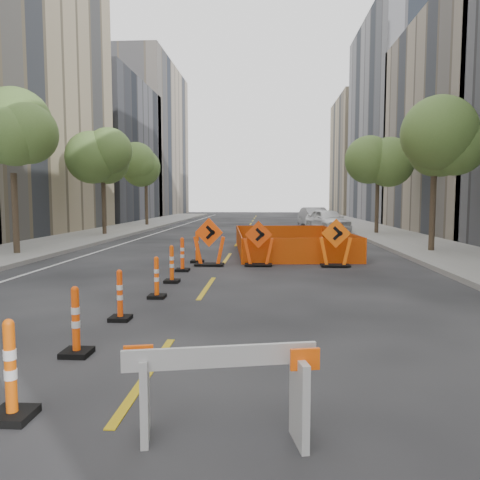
# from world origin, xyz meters

# --- Properties ---
(ground_plane) EXTENTS (140.00, 140.00, 0.00)m
(ground_plane) POSITION_xyz_m (0.00, 0.00, 0.00)
(ground_plane) COLOR black
(sidewalk_left) EXTENTS (4.00, 90.00, 0.15)m
(sidewalk_left) POSITION_xyz_m (-9.00, 12.00, 0.07)
(sidewalk_left) COLOR gray
(sidewalk_left) RESTS_ON ground
(sidewalk_right) EXTENTS (4.00, 90.00, 0.15)m
(sidewalk_right) POSITION_xyz_m (9.00, 12.00, 0.07)
(sidewalk_right) COLOR gray
(sidewalk_right) RESTS_ON ground
(bld_left_d) EXTENTS (12.00, 16.00, 14.00)m
(bld_left_d) POSITION_xyz_m (-17.00, 39.20, 7.00)
(bld_left_d) COLOR #4C4C51
(bld_left_d) RESTS_ON ground
(bld_left_e) EXTENTS (12.00, 20.00, 20.00)m
(bld_left_e) POSITION_xyz_m (-17.00, 55.60, 10.00)
(bld_left_e) COLOR gray
(bld_left_e) RESTS_ON ground
(bld_right_d) EXTENTS (12.00, 18.00, 20.00)m
(bld_right_d) POSITION_xyz_m (17.00, 40.20, 10.00)
(bld_right_d) COLOR gray
(bld_right_d) RESTS_ON ground
(bld_right_e) EXTENTS (12.00, 14.00, 16.00)m
(bld_right_e) POSITION_xyz_m (17.00, 58.60, 8.00)
(bld_right_e) COLOR tan
(bld_right_e) RESTS_ON ground
(tree_l_b) EXTENTS (2.80, 2.80, 5.95)m
(tree_l_b) POSITION_xyz_m (-8.40, 10.00, 4.53)
(tree_l_b) COLOR #382B1E
(tree_l_b) RESTS_ON ground
(tree_l_c) EXTENTS (2.80, 2.80, 5.95)m
(tree_l_c) POSITION_xyz_m (-8.40, 20.00, 4.53)
(tree_l_c) COLOR #382B1E
(tree_l_c) RESTS_ON ground
(tree_l_d) EXTENTS (2.80, 2.80, 5.95)m
(tree_l_d) POSITION_xyz_m (-8.40, 30.00, 4.53)
(tree_l_d) COLOR #382B1E
(tree_l_d) RESTS_ON ground
(tree_r_b) EXTENTS (2.80, 2.80, 5.95)m
(tree_r_b) POSITION_xyz_m (8.40, 12.00, 4.53)
(tree_r_b) COLOR #382B1E
(tree_r_b) RESTS_ON ground
(tree_r_c) EXTENTS (2.80, 2.80, 5.95)m
(tree_r_c) POSITION_xyz_m (8.40, 22.00, 4.53)
(tree_r_c) COLOR #382B1E
(tree_r_c) RESTS_ON ground
(channelizer_1) EXTENTS (0.42, 0.42, 1.08)m
(channelizer_1) POSITION_xyz_m (-1.10, -3.32, 0.54)
(channelizer_1) COLOR #DB5309
(channelizer_1) RESTS_ON ground
(channelizer_2) EXTENTS (0.41, 0.41, 1.04)m
(channelizer_2) POSITION_xyz_m (-1.24, -1.32, 0.52)
(channelizer_2) COLOR #E74809
(channelizer_2) RESTS_ON ground
(channelizer_3) EXTENTS (0.38, 0.38, 0.98)m
(channelizer_3) POSITION_xyz_m (-1.22, 0.68, 0.49)
(channelizer_3) COLOR #EC4409
(channelizer_3) RESTS_ON ground
(channelizer_4) EXTENTS (0.38, 0.38, 0.98)m
(channelizer_4) POSITION_xyz_m (-1.00, 2.68, 0.49)
(channelizer_4) COLOR #F24F0A
(channelizer_4) RESTS_ON ground
(channelizer_5) EXTENTS (0.41, 0.41, 1.04)m
(channelizer_5) POSITION_xyz_m (-1.06, 4.68, 0.52)
(channelizer_5) COLOR #ED4F09
(channelizer_5) RESTS_ON ground
(channelizer_6) EXTENTS (0.43, 0.43, 1.08)m
(channelizer_6) POSITION_xyz_m (-1.14, 6.68, 0.54)
(channelizer_6) COLOR #F7460A
(channelizer_6) RESTS_ON ground
(channelizer_7) EXTENTS (0.45, 0.45, 1.13)m
(channelizer_7) POSITION_xyz_m (-0.97, 8.68, 0.56)
(channelizer_7) COLOR #E94B09
(channelizer_7) RESTS_ON ground
(chevron_sign_left) EXTENTS (1.21, 0.86, 1.65)m
(chevron_sign_left) POSITION_xyz_m (-0.44, 7.94, 0.82)
(chevron_sign_left) COLOR #FF4A0A
(chevron_sign_left) RESTS_ON ground
(chevron_sign_center) EXTENTS (1.07, 0.68, 1.55)m
(chevron_sign_center) POSITION_xyz_m (1.25, 7.96, 0.78)
(chevron_sign_center) COLOR #E24009
(chevron_sign_center) RESTS_ON ground
(chevron_sign_right) EXTENTS (1.13, 0.73, 1.63)m
(chevron_sign_right) POSITION_xyz_m (3.86, 7.95, 0.82)
(chevron_sign_right) COLOR #FF5E0A
(chevron_sign_right) RESTS_ON ground
(safety_fence) EXTENTS (5.02, 7.79, 0.93)m
(safety_fence) POSITION_xyz_m (2.51, 12.19, 0.46)
(safety_fence) COLOR #DB4F0B
(safety_fence) RESTS_ON ground
(barricade_board) EXTENTS (1.92, 0.93, 0.93)m
(barricade_board) POSITION_xyz_m (1.14, -3.62, 0.47)
(barricade_board) COLOR silver
(barricade_board) RESTS_ON ground
(parked_car_near) EXTENTS (3.11, 5.02, 1.59)m
(parked_car_near) POSITION_xyz_m (5.65, 24.60, 0.80)
(parked_car_near) COLOR white
(parked_car_near) RESTS_ON ground
(parked_car_mid) EXTENTS (2.49, 5.00, 1.57)m
(parked_car_mid) POSITION_xyz_m (5.31, 29.93, 0.79)
(parked_car_mid) COLOR #AEAEB4
(parked_car_mid) RESTS_ON ground
(parked_car_far) EXTENTS (3.21, 5.14, 1.39)m
(parked_car_far) POSITION_xyz_m (5.64, 35.31, 0.70)
(parked_car_far) COLOR black
(parked_car_far) RESTS_ON ground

